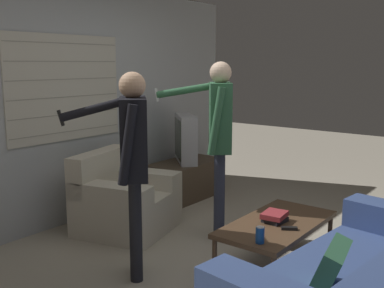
% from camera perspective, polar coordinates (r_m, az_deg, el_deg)
% --- Properties ---
extents(ground_plane, '(16.00, 16.00, 0.00)m').
position_cam_1_polar(ground_plane, '(3.95, 4.90, -15.52)').
color(ground_plane, '#B2A893').
extents(wall_back, '(5.20, 0.08, 2.55)m').
position_cam_1_polar(wall_back, '(4.98, -14.90, 4.92)').
color(wall_back, '#ADB2B7').
rests_on(wall_back, ground_plane).
extents(armchair_beige, '(1.06, 1.05, 0.81)m').
position_cam_1_polar(armchair_beige, '(4.74, -8.79, -7.09)').
color(armchair_beige, beige).
rests_on(armchair_beige, ground_plane).
extents(coffee_table, '(1.17, 0.60, 0.39)m').
position_cam_1_polar(coffee_table, '(3.94, 10.74, -10.15)').
color(coffee_table, brown).
rests_on(coffee_table, ground_plane).
extents(tv_stand, '(1.01, 0.54, 0.47)m').
position_cam_1_polar(tv_stand, '(5.82, -0.78, -4.49)').
color(tv_stand, '#4C3D2D').
rests_on(tv_stand, ground_plane).
extents(tv, '(0.57, 0.60, 0.60)m').
position_cam_1_polar(tv, '(5.71, -0.82, 0.71)').
color(tv, '#B2B2B7').
rests_on(tv, tv_stand).
extents(person_left_standing, '(0.51, 0.84, 1.65)m').
position_cam_1_polar(person_left_standing, '(3.51, -7.60, -0.73)').
color(person_left_standing, black).
rests_on(person_left_standing, ground_plane).
extents(person_right_standing, '(0.48, 0.84, 1.73)m').
position_cam_1_polar(person_right_standing, '(4.30, 3.39, 1.96)').
color(person_right_standing, '#33384C').
rests_on(person_right_standing, ground_plane).
extents(book_stack, '(0.24, 0.20, 0.08)m').
position_cam_1_polar(book_stack, '(3.91, 10.44, -9.07)').
color(book_stack, black).
rests_on(book_stack, coffee_table).
extents(soda_can, '(0.07, 0.07, 0.13)m').
position_cam_1_polar(soda_can, '(3.45, 8.63, -11.35)').
color(soda_can, '#194C9E').
rests_on(soda_can, coffee_table).
extents(spare_remote, '(0.10, 0.13, 0.02)m').
position_cam_1_polar(spare_remote, '(3.77, 12.25, -10.42)').
color(spare_remote, black).
rests_on(spare_remote, coffee_table).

